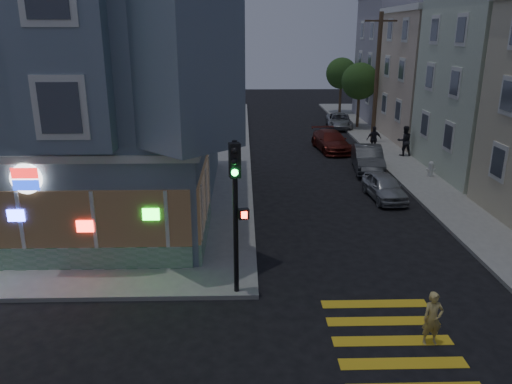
{
  "coord_description": "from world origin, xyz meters",
  "views": [
    {
      "loc": [
        2.56,
        -11.6,
        7.9
      ],
      "look_at": [
        3.0,
        5.22,
        2.45
      ],
      "focal_mm": 35.0,
      "sensor_mm": 36.0,
      "label": 1
    }
  ],
  "objects_px": {
    "street_tree_far": "(341,73)",
    "parked_car_c": "(331,141)",
    "running_child": "(433,319)",
    "fire_hydrant": "(431,168)",
    "parked_car_a": "(384,187)",
    "utility_pole": "(377,77)",
    "street_tree_near": "(360,81)",
    "parked_car_d": "(339,121)",
    "pedestrian_a": "(405,141)",
    "parked_car_b": "(368,159)",
    "pedestrian_b": "(374,139)",
    "traffic_signal": "(236,194)"
  },
  "relations": [
    {
      "from": "utility_pole",
      "to": "running_child",
      "type": "distance_m",
      "value": 25.12
    },
    {
      "from": "parked_car_b",
      "to": "parked_car_d",
      "type": "xyz_separation_m",
      "value": [
        0.81,
        13.6,
        -0.13
      ]
    },
    {
      "from": "street_tree_far",
      "to": "parked_car_b",
      "type": "bearing_deg",
      "value": -96.21
    },
    {
      "from": "street_tree_near",
      "to": "fire_hydrant",
      "type": "distance_m",
      "value": 15.45
    },
    {
      "from": "parked_car_b",
      "to": "pedestrian_b",
      "type": "bearing_deg",
      "value": 78.2
    },
    {
      "from": "street_tree_near",
      "to": "running_child",
      "type": "relative_size",
      "value": 3.56
    },
    {
      "from": "parked_car_c",
      "to": "parked_car_d",
      "type": "xyz_separation_m",
      "value": [
        2.1,
        8.4,
        -0.07
      ]
    },
    {
      "from": "pedestrian_b",
      "to": "parked_car_d",
      "type": "distance_m",
      "value": 9.41
    },
    {
      "from": "street_tree_near",
      "to": "pedestrian_a",
      "type": "relative_size",
      "value": 2.73
    },
    {
      "from": "street_tree_near",
      "to": "pedestrian_a",
      "type": "xyz_separation_m",
      "value": [
        0.8,
        -10.17,
        -2.81
      ]
    },
    {
      "from": "street_tree_near",
      "to": "parked_car_c",
      "type": "xyz_separation_m",
      "value": [
        -3.6,
        -8.07,
        -3.26
      ]
    },
    {
      "from": "pedestrian_a",
      "to": "traffic_signal",
      "type": "xyz_separation_m",
      "value": [
        -10.67,
        -17.65,
        2.27
      ]
    },
    {
      "from": "pedestrian_b",
      "to": "parked_car_a",
      "type": "bearing_deg",
      "value": 72.15
    },
    {
      "from": "utility_pole",
      "to": "pedestrian_a",
      "type": "relative_size",
      "value": 4.63
    },
    {
      "from": "pedestrian_b",
      "to": "traffic_signal",
      "type": "xyz_separation_m",
      "value": [
        -8.97,
        -18.77,
        2.38
      ]
    },
    {
      "from": "street_tree_near",
      "to": "parked_car_a",
      "type": "height_order",
      "value": "street_tree_near"
    },
    {
      "from": "street_tree_near",
      "to": "utility_pole",
      "type": "bearing_deg",
      "value": -91.91
    },
    {
      "from": "parked_car_a",
      "to": "fire_hydrant",
      "type": "height_order",
      "value": "parked_car_a"
    },
    {
      "from": "pedestrian_b",
      "to": "fire_hydrant",
      "type": "xyz_separation_m",
      "value": [
        1.7,
        -6.01,
        -0.41
      ]
    },
    {
      "from": "street_tree_far",
      "to": "parked_car_a",
      "type": "relative_size",
      "value": 1.47
    },
    {
      "from": "pedestrian_a",
      "to": "fire_hydrant",
      "type": "relative_size",
      "value": 2.27
    },
    {
      "from": "parked_car_a",
      "to": "traffic_signal",
      "type": "relative_size",
      "value": 0.75
    },
    {
      "from": "pedestrian_a",
      "to": "fire_hydrant",
      "type": "height_order",
      "value": "pedestrian_a"
    },
    {
      "from": "street_tree_far",
      "to": "fire_hydrant",
      "type": "xyz_separation_m",
      "value": [
        0.8,
        -23.06,
        -3.33
      ]
    },
    {
      "from": "street_tree_far",
      "to": "traffic_signal",
      "type": "xyz_separation_m",
      "value": [
        -9.87,
        -35.82,
        -0.55
      ]
    },
    {
      "from": "parked_car_a",
      "to": "parked_car_d",
      "type": "xyz_separation_m",
      "value": [
        1.24,
        18.8,
        -0.01
      ]
    },
    {
      "from": "street_tree_near",
      "to": "parked_car_a",
      "type": "distance_m",
      "value": 18.96
    },
    {
      "from": "pedestrian_a",
      "to": "traffic_signal",
      "type": "distance_m",
      "value": 20.75
    },
    {
      "from": "pedestrian_a",
      "to": "pedestrian_b",
      "type": "height_order",
      "value": "pedestrian_a"
    },
    {
      "from": "utility_pole",
      "to": "fire_hydrant",
      "type": "distance_m",
      "value": 10.04
    },
    {
      "from": "street_tree_near",
      "to": "parked_car_b",
      "type": "distance_m",
      "value": 13.84
    },
    {
      "from": "street_tree_far",
      "to": "parked_car_c",
      "type": "distance_m",
      "value": 16.78
    },
    {
      "from": "pedestrian_a",
      "to": "fire_hydrant",
      "type": "xyz_separation_m",
      "value": [
        0.0,
        -4.89,
        -0.52
      ]
    },
    {
      "from": "pedestrian_b",
      "to": "street_tree_near",
      "type": "bearing_deg",
      "value": -102.47
    },
    {
      "from": "street_tree_far",
      "to": "parked_car_b",
      "type": "relative_size",
      "value": 1.19
    },
    {
      "from": "pedestrian_a",
      "to": "parked_car_c",
      "type": "xyz_separation_m",
      "value": [
        -4.4,
        2.1,
        -0.44
      ]
    },
    {
      "from": "parked_car_c",
      "to": "parked_car_d",
      "type": "distance_m",
      "value": 8.66
    },
    {
      "from": "pedestrian_a",
      "to": "street_tree_far",
      "type": "bearing_deg",
      "value": -92.51
    },
    {
      "from": "utility_pole",
      "to": "traffic_signal",
      "type": "relative_size",
      "value": 1.88
    },
    {
      "from": "utility_pole",
      "to": "street_tree_near",
      "type": "bearing_deg",
      "value": 88.09
    },
    {
      "from": "street_tree_near",
      "to": "running_child",
      "type": "xyz_separation_m",
      "value": [
        -4.73,
        -30.37,
        -3.19
      ]
    },
    {
      "from": "street_tree_far",
      "to": "running_child",
      "type": "bearing_deg",
      "value": -97.03
    },
    {
      "from": "utility_pole",
      "to": "parked_car_a",
      "type": "relative_size",
      "value": 2.49
    },
    {
      "from": "street_tree_near",
      "to": "fire_hydrant",
      "type": "relative_size",
      "value": 6.19
    },
    {
      "from": "parked_car_d",
      "to": "fire_hydrant",
      "type": "distance_m",
      "value": 15.57
    },
    {
      "from": "parked_car_a",
      "to": "parked_car_b",
      "type": "distance_m",
      "value": 5.22
    },
    {
      "from": "parked_car_b",
      "to": "fire_hydrant",
      "type": "distance_m",
      "value": 3.6
    },
    {
      "from": "parked_car_c",
      "to": "utility_pole",
      "type": "bearing_deg",
      "value": 24.36
    },
    {
      "from": "running_child",
      "to": "fire_hydrant",
      "type": "distance_m",
      "value": 16.28
    },
    {
      "from": "parked_car_a",
      "to": "parked_car_b",
      "type": "relative_size",
      "value": 0.81
    }
  ]
}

